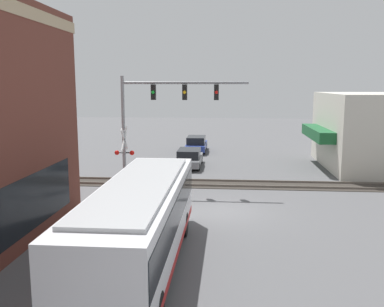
# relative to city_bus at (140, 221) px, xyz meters

# --- Properties ---
(ground_plane) EXTENTS (120.00, 120.00, 0.00)m
(ground_plane) POSITION_rel_city_bus_xyz_m (6.77, -2.80, -1.67)
(ground_plane) COLOR #565659
(city_bus) EXTENTS (10.88, 2.59, 3.03)m
(city_bus) POSITION_rel_city_bus_xyz_m (0.00, 0.00, 0.00)
(city_bus) COLOR silver
(city_bus) RESTS_ON ground
(traffic_signal_gantry) EXTENTS (0.42, 7.52, 6.76)m
(traffic_signal_gantry) POSITION_rel_city_bus_xyz_m (11.38, 1.05, 3.35)
(traffic_signal_gantry) COLOR gray
(traffic_signal_gantry) RESTS_ON ground
(crossing_signal) EXTENTS (1.41, 1.18, 3.81)m
(crossing_signal) POSITION_rel_city_bus_xyz_m (10.60, 3.11, 0.62)
(crossing_signal) COLOR gray
(crossing_signal) RESTS_ON ground
(rail_track_near) EXTENTS (2.60, 60.00, 0.15)m
(rail_track_near) POSITION_rel_city_bus_xyz_m (12.77, -2.80, -1.64)
(rail_track_near) COLOR #332D28
(rail_track_near) RESTS_ON ground
(parked_car_grey) EXTENTS (4.71, 1.82, 1.39)m
(parked_car_grey) POSITION_rel_city_bus_xyz_m (18.40, -0.00, -1.02)
(parked_car_grey) COLOR slate
(parked_car_grey) RESTS_ON ground
(parked_car_blue) EXTENTS (4.76, 1.82, 1.47)m
(parked_car_blue) POSITION_rel_city_bus_xyz_m (25.81, -0.00, -0.99)
(parked_car_blue) COLOR navy
(parked_car_blue) RESTS_ON ground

